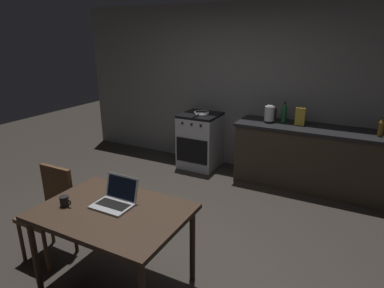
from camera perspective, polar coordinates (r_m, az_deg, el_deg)
ground_plane at (r=3.71m, az=-6.04°, el=-15.89°), size 12.00×12.00×0.00m
back_wall at (r=5.19m, az=11.24°, el=9.33°), size 6.40×0.10×2.58m
kitchen_counter at (r=4.89m, az=20.33°, el=-2.29°), size 2.16×0.64×0.89m
stove_oven at (r=5.35m, az=1.44°, el=0.65°), size 0.60×0.62×0.89m
dining_table at (r=2.80m, az=-13.71°, el=-12.48°), size 1.21×0.85×0.75m
chair at (r=3.48m, az=-23.51°, el=-10.04°), size 0.40×0.40×0.90m
laptop at (r=2.81m, az=-13.35°, el=-9.53°), size 0.32×0.28×0.22m
electric_kettle at (r=4.83m, az=13.47°, el=5.14°), size 0.17×0.15×0.25m
bottle at (r=4.66m, az=30.28°, el=2.61°), size 0.06×0.06×0.25m
frying_pan at (r=5.18m, az=1.67°, el=5.48°), size 0.24×0.42×0.05m
coffee_mug at (r=2.91m, az=-21.46°, el=-9.34°), size 0.11×0.07×0.09m
cereal_box at (r=4.77m, az=18.46°, el=4.59°), size 0.13×0.05×0.25m
bottle_b at (r=4.86m, az=15.89°, el=5.30°), size 0.07×0.07×0.30m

